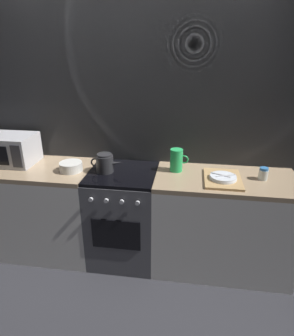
{
  "coord_description": "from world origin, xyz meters",
  "views": [
    {
      "loc": [
        0.57,
        -2.34,
        1.94
      ],
      "look_at": [
        0.22,
        0.0,
        0.95
      ],
      "focal_mm": 31.73,
      "sensor_mm": 36.0,
      "label": 1
    }
  ],
  "objects_px": {
    "microwave": "(10,149)",
    "kettle": "(105,163)",
    "mixing_bowl": "(71,167)",
    "pitcher": "(177,160)",
    "spice_jar": "(263,174)",
    "stove_unit": "(124,216)",
    "dish_pile": "(223,178)"
  },
  "relations": [
    {
      "from": "dish_pile",
      "to": "mixing_bowl",
      "type": "bearing_deg",
      "value": 179.63
    },
    {
      "from": "spice_jar",
      "to": "pitcher",
      "type": "bearing_deg",
      "value": 173.81
    },
    {
      "from": "microwave",
      "to": "dish_pile",
      "type": "bearing_deg",
      "value": -3.27
    },
    {
      "from": "pitcher",
      "to": "dish_pile",
      "type": "distance_m",
      "value": 0.43
    },
    {
      "from": "stove_unit",
      "to": "mixing_bowl",
      "type": "bearing_deg",
      "value": -174.67
    },
    {
      "from": "kettle",
      "to": "dish_pile",
      "type": "bearing_deg",
      "value": -1.86
    },
    {
      "from": "pitcher",
      "to": "spice_jar",
      "type": "distance_m",
      "value": 0.73
    },
    {
      "from": "microwave",
      "to": "kettle",
      "type": "distance_m",
      "value": 0.94
    },
    {
      "from": "kettle",
      "to": "dish_pile",
      "type": "relative_size",
      "value": 0.71
    },
    {
      "from": "microwave",
      "to": "kettle",
      "type": "bearing_deg",
      "value": -4.8
    },
    {
      "from": "pitcher",
      "to": "dish_pile",
      "type": "height_order",
      "value": "pitcher"
    },
    {
      "from": "microwave",
      "to": "spice_jar",
      "type": "relative_size",
      "value": 4.38
    },
    {
      "from": "kettle",
      "to": "stove_unit",
      "type": "bearing_deg",
      "value": 6.96
    },
    {
      "from": "spice_jar",
      "to": "dish_pile",
      "type": "bearing_deg",
      "value": -168.21
    },
    {
      "from": "stove_unit",
      "to": "kettle",
      "type": "distance_m",
      "value": 0.55
    },
    {
      "from": "dish_pile",
      "to": "spice_jar",
      "type": "xyz_separation_m",
      "value": [
        0.33,
        0.07,
        0.03
      ]
    },
    {
      "from": "stove_unit",
      "to": "microwave",
      "type": "height_order",
      "value": "microwave"
    },
    {
      "from": "stove_unit",
      "to": "kettle",
      "type": "bearing_deg",
      "value": -173.04
    },
    {
      "from": "stove_unit",
      "to": "kettle",
      "type": "height_order",
      "value": "kettle"
    },
    {
      "from": "kettle",
      "to": "spice_jar",
      "type": "xyz_separation_m",
      "value": [
        1.34,
        0.04,
        -0.03
      ]
    },
    {
      "from": "stove_unit",
      "to": "mixing_bowl",
      "type": "xyz_separation_m",
      "value": [
        -0.45,
        -0.04,
        0.49
      ]
    },
    {
      "from": "mixing_bowl",
      "to": "spice_jar",
      "type": "xyz_separation_m",
      "value": [
        1.64,
        0.06,
        0.01
      ]
    },
    {
      "from": "stove_unit",
      "to": "mixing_bowl",
      "type": "height_order",
      "value": "mixing_bowl"
    },
    {
      "from": "kettle",
      "to": "pitcher",
      "type": "relative_size",
      "value": 1.42
    },
    {
      "from": "mixing_bowl",
      "to": "pitcher",
      "type": "height_order",
      "value": "pitcher"
    },
    {
      "from": "mixing_bowl",
      "to": "spice_jar",
      "type": "height_order",
      "value": "spice_jar"
    },
    {
      "from": "microwave",
      "to": "pitcher",
      "type": "bearing_deg",
      "value": 1.34
    },
    {
      "from": "mixing_bowl",
      "to": "pitcher",
      "type": "distance_m",
      "value": 0.93
    },
    {
      "from": "microwave",
      "to": "kettle",
      "type": "height_order",
      "value": "microwave"
    },
    {
      "from": "dish_pile",
      "to": "kettle",
      "type": "bearing_deg",
      "value": 178.14
    },
    {
      "from": "mixing_bowl",
      "to": "microwave",
      "type": "bearing_deg",
      "value": 170.73
    },
    {
      "from": "microwave",
      "to": "kettle",
      "type": "relative_size",
      "value": 1.62
    }
  ]
}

